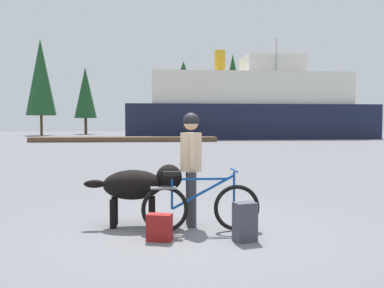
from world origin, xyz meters
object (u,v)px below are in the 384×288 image
(bicycle, at_px, (200,206))
(sailboat_moored, at_px, (276,134))
(dog, at_px, (140,185))
(ferry_boat, at_px, (249,107))
(person_cyclist, at_px, (191,158))
(handbag_pannier, at_px, (159,227))
(backpack, at_px, (245,222))

(bicycle, xyz_separation_m, sailboat_moored, (11.54, 35.86, 0.15))
(dog, xyz_separation_m, ferry_boat, (10.30, 37.92, 2.58))
(person_cyclist, bearing_deg, handbag_pannier, -120.61)
(person_cyclist, distance_m, backpack, 1.37)
(person_cyclist, relative_size, handbag_pannier, 4.81)
(person_cyclist, height_order, sailboat_moored, sailboat_moored)
(bicycle, bearing_deg, sailboat_moored, 72.16)
(bicycle, relative_size, sailboat_moored, 0.17)
(handbag_pannier, distance_m, sailboat_moored, 38.25)
(handbag_pannier, xyz_separation_m, ferry_boat, (10.02, 38.80, 3.02))
(bicycle, relative_size, handbag_pannier, 4.78)
(ferry_boat, xyz_separation_m, sailboat_moored, (2.10, -2.52, -2.67))
(person_cyclist, distance_m, ferry_boat, 39.21)
(ferry_boat, bearing_deg, backpack, -102.89)
(person_cyclist, bearing_deg, ferry_boat, 75.91)
(bicycle, distance_m, dog, 1.00)
(person_cyclist, height_order, dog, person_cyclist)
(handbag_pannier, relative_size, sailboat_moored, 0.04)
(backpack, height_order, ferry_boat, ferry_boat)
(bicycle, height_order, ferry_boat, ferry_boat)
(bicycle, relative_size, person_cyclist, 1.00)
(handbag_pannier, bearing_deg, backpack, -6.02)
(person_cyclist, bearing_deg, sailboat_moored, 71.84)
(ferry_boat, distance_m, sailboat_moored, 4.23)
(backpack, bearing_deg, sailboat_moored, 73.17)
(sailboat_moored, bearing_deg, dog, -109.30)
(handbag_pannier, bearing_deg, sailboat_moored, 71.53)
(person_cyclist, xyz_separation_m, handbag_pannier, (-0.49, -0.83, -0.84))
(person_cyclist, bearing_deg, dog, 175.90)
(ferry_boat, bearing_deg, sailboat_moored, -50.21)
(dog, bearing_deg, person_cyclist, -4.10)
(ferry_boat, height_order, sailboat_moored, sailboat_moored)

